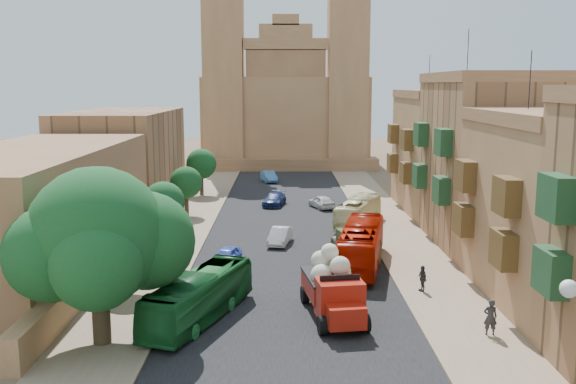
{
  "coord_description": "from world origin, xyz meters",
  "views": [
    {
      "loc": [
        -0.4,
        -26.6,
        12.78
      ],
      "look_at": [
        0.0,
        26.0,
        4.0
      ],
      "focal_mm": 40.0,
      "sensor_mm": 36.0,
      "label": 1
    }
  ],
  "objects_px": {
    "street_tree_d": "(201,164)",
    "car_white_a": "(280,236)",
    "olive_pickup": "(357,246)",
    "bus_cream_east": "(358,212)",
    "church": "(286,105)",
    "car_white_b": "(321,202)",
    "bus_green_north": "(199,297)",
    "car_blue_b": "(269,176)",
    "pedestrian_a": "(490,317)",
    "ficus_tree": "(99,240)",
    "street_tree_c": "(186,183)",
    "street_tree_a": "(128,247)",
    "street_tree_b": "(164,203)",
    "car_blue_a": "(226,256)",
    "car_cream": "(352,242)",
    "pedestrian_c": "(422,278)",
    "red_truck": "(333,287)",
    "bus_red_east": "(361,245)",
    "car_dkblue": "(274,199)"
  },
  "relations": [
    {
      "from": "street_tree_b",
      "to": "car_blue_a",
      "type": "height_order",
      "value": "street_tree_b"
    },
    {
      "from": "bus_red_east",
      "to": "car_white_a",
      "type": "bearing_deg",
      "value": -36.74
    },
    {
      "from": "street_tree_c",
      "to": "pedestrian_a",
      "type": "relative_size",
      "value": 2.54
    },
    {
      "from": "street_tree_d",
      "to": "car_dkblue",
      "type": "relative_size",
      "value": 1.16
    },
    {
      "from": "bus_green_north",
      "to": "car_white_b",
      "type": "relative_size",
      "value": 2.4
    },
    {
      "from": "church",
      "to": "bus_green_north",
      "type": "xyz_separation_m",
      "value": [
        -5.01,
        -71.52,
        -8.16
      ]
    },
    {
      "from": "street_tree_d",
      "to": "bus_cream_east",
      "type": "height_order",
      "value": "street_tree_d"
    },
    {
      "from": "street_tree_b",
      "to": "red_truck",
      "type": "height_order",
      "value": "street_tree_b"
    },
    {
      "from": "street_tree_a",
      "to": "red_truck",
      "type": "distance_m",
      "value": 13.19
    },
    {
      "from": "pedestrian_c",
      "to": "car_white_a",
      "type": "bearing_deg",
      "value": -157.68
    },
    {
      "from": "car_cream",
      "to": "street_tree_a",
      "type": "bearing_deg",
      "value": 15.82
    },
    {
      "from": "ficus_tree",
      "to": "pedestrian_a",
      "type": "bearing_deg",
      "value": 2.46
    },
    {
      "from": "olive_pickup",
      "to": "bus_cream_east",
      "type": "height_order",
      "value": "bus_cream_east"
    },
    {
      "from": "street_tree_a",
      "to": "pedestrian_a",
      "type": "bearing_deg",
      "value": -19.41
    },
    {
      "from": "church",
      "to": "ficus_tree",
      "type": "distance_m",
      "value": 75.32
    },
    {
      "from": "church",
      "to": "car_white_b",
      "type": "height_order",
      "value": "church"
    },
    {
      "from": "olive_pickup",
      "to": "pedestrian_a",
      "type": "relative_size",
      "value": 2.46
    },
    {
      "from": "ficus_tree",
      "to": "street_tree_a",
      "type": "xyz_separation_m",
      "value": [
        -0.58,
        7.99,
        -2.38
      ]
    },
    {
      "from": "street_tree_d",
      "to": "car_white_a",
      "type": "xyz_separation_m",
      "value": [
        9.33,
        -23.83,
        -2.98
      ]
    },
    {
      "from": "ficus_tree",
      "to": "street_tree_c",
      "type": "height_order",
      "value": "ficus_tree"
    },
    {
      "from": "red_truck",
      "to": "church",
      "type": "bearing_deg",
      "value": 91.92
    },
    {
      "from": "street_tree_a",
      "to": "pedestrian_a",
      "type": "height_order",
      "value": "street_tree_a"
    },
    {
      "from": "red_truck",
      "to": "pedestrian_a",
      "type": "bearing_deg",
      "value": -19.01
    },
    {
      "from": "ficus_tree",
      "to": "car_dkblue",
      "type": "height_order",
      "value": "ficus_tree"
    },
    {
      "from": "street_tree_b",
      "to": "street_tree_c",
      "type": "height_order",
      "value": "street_tree_b"
    },
    {
      "from": "ficus_tree",
      "to": "car_white_a",
      "type": "xyz_separation_m",
      "value": [
        8.75,
        20.17,
        -4.61
      ]
    },
    {
      "from": "car_white_b",
      "to": "pedestrian_a",
      "type": "relative_size",
      "value": 2.1
    },
    {
      "from": "bus_green_north",
      "to": "car_blue_b",
      "type": "xyz_separation_m",
      "value": [
        2.69,
        51.18,
        -0.63
      ]
    },
    {
      "from": "car_dkblue",
      "to": "pedestrian_a",
      "type": "relative_size",
      "value": 2.45
    },
    {
      "from": "car_blue_a",
      "to": "street_tree_b",
      "type": "bearing_deg",
      "value": 146.58
    },
    {
      "from": "car_blue_b",
      "to": "pedestrian_c",
      "type": "bearing_deg",
      "value": -90.97
    },
    {
      "from": "red_truck",
      "to": "bus_cream_east",
      "type": "distance_m",
      "value": 23.89
    },
    {
      "from": "car_cream",
      "to": "car_white_a",
      "type": "bearing_deg",
      "value": -38.43
    },
    {
      "from": "church",
      "to": "bus_red_east",
      "type": "relative_size",
      "value": 3.27
    },
    {
      "from": "pedestrian_a",
      "to": "olive_pickup",
      "type": "bearing_deg",
      "value": -67.16
    },
    {
      "from": "car_cream",
      "to": "car_blue_b",
      "type": "bearing_deg",
      "value": -96.63
    },
    {
      "from": "ficus_tree",
      "to": "bus_green_north",
      "type": "relative_size",
      "value": 0.92
    },
    {
      "from": "street_tree_a",
      "to": "bus_cream_east",
      "type": "relative_size",
      "value": 0.47
    },
    {
      "from": "pedestrian_a",
      "to": "car_white_a",
      "type": "bearing_deg",
      "value": -56.29
    },
    {
      "from": "street_tree_c",
      "to": "car_blue_a",
      "type": "distance_m",
      "value": 18.89
    },
    {
      "from": "ficus_tree",
      "to": "street_tree_a",
      "type": "height_order",
      "value": "ficus_tree"
    },
    {
      "from": "car_blue_a",
      "to": "pedestrian_a",
      "type": "bearing_deg",
      "value": -28.46
    },
    {
      "from": "bus_cream_east",
      "to": "car_white_a",
      "type": "relative_size",
      "value": 2.26
    },
    {
      "from": "street_tree_a",
      "to": "street_tree_b",
      "type": "xyz_separation_m",
      "value": [
        -0.0,
        12.0,
        0.57
      ]
    },
    {
      "from": "ficus_tree",
      "to": "car_dkblue",
      "type": "relative_size",
      "value": 1.89
    },
    {
      "from": "ficus_tree",
      "to": "bus_red_east",
      "type": "bearing_deg",
      "value": 43.21
    },
    {
      "from": "street_tree_b",
      "to": "bus_cream_east",
      "type": "bearing_deg",
      "value": 23.29
    },
    {
      "from": "car_blue_b",
      "to": "street_tree_b",
      "type": "bearing_deg",
      "value": -116.55
    },
    {
      "from": "car_blue_b",
      "to": "pedestrian_a",
      "type": "relative_size",
      "value": 2.27
    },
    {
      "from": "street_tree_a",
      "to": "car_blue_b",
      "type": "distance_m",
      "value": 46.96
    }
  ]
}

